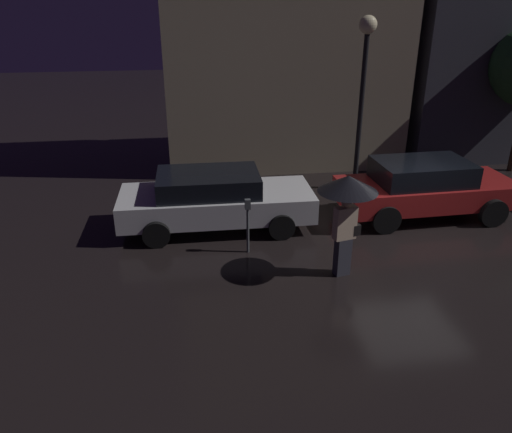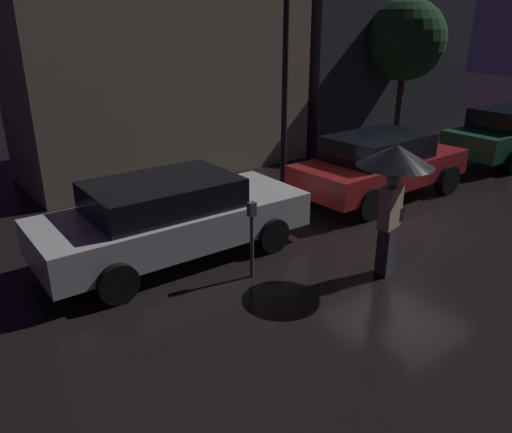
% 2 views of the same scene
% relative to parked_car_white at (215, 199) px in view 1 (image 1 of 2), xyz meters
% --- Properties ---
extents(ground_plane, '(60.00, 60.00, 0.00)m').
position_rel_parked_car_white_xyz_m(ground_plane, '(4.60, -1.45, -0.73)').
color(ground_plane, black).
extents(parked_car_white, '(4.62, 2.00, 1.39)m').
position_rel_parked_car_white_xyz_m(parked_car_white, '(0.00, 0.00, 0.00)').
color(parked_car_white, silver).
rests_on(parked_car_white, ground).
extents(parked_car_red, '(4.46, 1.94, 1.46)m').
position_rel_parked_car_white_xyz_m(parked_car_red, '(5.31, -0.07, 0.04)').
color(parked_car_red, maroon).
rests_on(parked_car_red, ground).
extents(pedestrian_with_umbrella, '(1.16, 1.16, 2.12)m').
position_rel_parked_car_white_xyz_m(pedestrian_with_umbrella, '(2.38, -2.64, 0.98)').
color(pedestrian_with_umbrella, '#383842').
rests_on(pedestrian_with_umbrella, ground).
extents(parking_meter, '(0.12, 0.10, 1.26)m').
position_rel_parked_car_white_xyz_m(parking_meter, '(0.62, -1.44, 0.05)').
color(parking_meter, '#4C5154').
rests_on(parking_meter, ground).
extents(street_lamp_near, '(0.48, 0.48, 4.75)m').
position_rel_parked_car_white_xyz_m(street_lamp_near, '(4.22, 2.07, 2.74)').
color(street_lamp_near, black).
rests_on(street_lamp_near, ground).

